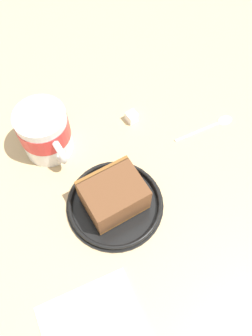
# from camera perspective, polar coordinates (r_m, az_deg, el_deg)

# --- Properties ---
(ground_plane) EXTENTS (1.20, 1.20, 0.03)m
(ground_plane) POSITION_cam_1_polar(r_m,az_deg,el_deg) (0.60, 2.66, -1.84)
(ground_plane) COLOR tan
(small_plate) EXTENTS (0.16, 0.16, 0.01)m
(small_plate) POSITION_cam_1_polar(r_m,az_deg,el_deg) (0.56, -1.85, -5.96)
(small_plate) COLOR black
(small_plate) RESTS_ON ground_plane
(cake_slice) EXTENTS (0.10, 0.09, 0.06)m
(cake_slice) POSITION_cam_1_polar(r_m,az_deg,el_deg) (0.53, -2.09, -4.52)
(cake_slice) COLOR brown
(cake_slice) RESTS_ON small_plate
(tea_mug) EXTENTS (0.09, 0.11, 0.09)m
(tea_mug) POSITION_cam_1_polar(r_m,az_deg,el_deg) (0.59, -13.38, 5.97)
(tea_mug) COLOR white
(tea_mug) RESTS_ON ground_plane
(teaspoon) EXTENTS (0.12, 0.02, 0.01)m
(teaspoon) POSITION_cam_1_polar(r_m,az_deg,el_deg) (0.66, 14.78, 7.26)
(teaspoon) COLOR silver
(teaspoon) RESTS_ON ground_plane
(folded_napkin) EXTENTS (0.15, 0.14, 0.01)m
(folded_napkin) POSITION_cam_1_polar(r_m,az_deg,el_deg) (0.52, -5.10, -25.55)
(folded_napkin) COLOR white
(folded_napkin) RESTS_ON ground_plane
(sugar_cube) EXTENTS (0.02, 0.02, 0.02)m
(sugar_cube) POSITION_cam_1_polar(r_m,az_deg,el_deg) (0.64, 0.99, 8.47)
(sugar_cube) COLOR white
(sugar_cube) RESTS_ON ground_plane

